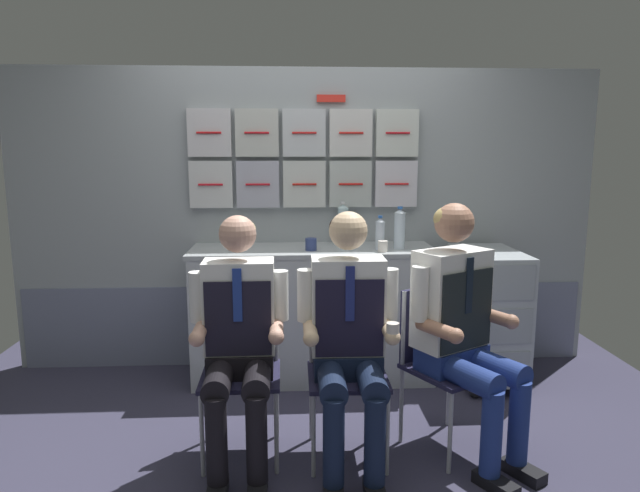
{
  "coord_description": "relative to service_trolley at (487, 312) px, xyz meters",
  "views": [
    {
      "loc": [
        -0.12,
        -2.67,
        1.58
      ],
      "look_at": [
        0.05,
        0.51,
        1.03
      ],
      "focal_mm": 31.39,
      "sensor_mm": 36.0,
      "label": 1
    }
  ],
  "objects": [
    {
      "name": "ground",
      "position": [
        -1.22,
        -0.94,
        -0.51
      ],
      "size": [
        4.8,
        4.8,
        0.04
      ],
      "primitive_type": "cube",
      "color": "#353348"
    },
    {
      "name": "galley_bulkhead",
      "position": [
        -1.22,
        0.43,
        0.59
      ],
      "size": [
        4.2,
        0.14,
        2.15
      ],
      "color": "#99A0A5",
      "rests_on": "ground"
    },
    {
      "name": "galley_counter",
      "position": [
        -1.18,
        0.15,
        -0.03
      ],
      "size": [
        1.66,
        0.53,
        0.92
      ],
      "color": "#B4BBBF",
      "rests_on": "ground"
    },
    {
      "name": "service_trolley",
      "position": [
        0.0,
        0.0,
        0.0
      ],
      "size": [
        0.4,
        0.65,
        0.91
      ],
      "color": "black",
      "rests_on": "ground"
    },
    {
      "name": "folding_chair_left",
      "position": [
        -1.6,
        -0.79,
        0.04
      ],
      "size": [
        0.41,
        0.41,
        0.85
      ],
      "color": "#A8AAAF",
      "rests_on": "ground"
    },
    {
      "name": "crew_member_left",
      "position": [
        -1.59,
        -0.95,
        0.21
      ],
      "size": [
        0.5,
        0.61,
        1.26
      ],
      "color": "black",
      "rests_on": "ground"
    },
    {
      "name": "folding_chair_right",
      "position": [
        -1.05,
        -0.83,
        0.04
      ],
      "size": [
        0.4,
        0.41,
        0.85
      ],
      "color": "#A8AAAF",
      "rests_on": "ground"
    },
    {
      "name": "crew_member_right",
      "position": [
        -1.05,
        -0.99,
        0.22
      ],
      "size": [
        0.51,
        0.62,
        1.28
      ],
      "color": "black",
      "rests_on": "ground"
    },
    {
      "name": "folding_chair_by_counter",
      "position": [
        -0.54,
        -0.78,
        0.04
      ],
      "size": [
        0.55,
        0.55,
        0.85
      ],
      "color": "#A8AAAF",
      "rests_on": "ground"
    },
    {
      "name": "crew_member_by_counter",
      "position": [
        -0.47,
        -0.92,
        0.24
      ],
      "size": [
        0.62,
        0.72,
        1.32
      ],
      "color": "black",
      "rests_on": "ground"
    },
    {
      "name": "water_bottle_tall",
      "position": [
        -0.6,
        0.09,
        0.57
      ],
      "size": [
        0.08,
        0.08,
        0.29
      ],
      "color": "silver",
      "rests_on": "galley_counter"
    },
    {
      "name": "water_bottle_short",
      "position": [
        -0.73,
        0.07,
        0.54
      ],
      "size": [
        0.06,
        0.06,
        0.23
      ],
      "color": "silver",
      "rests_on": "galley_counter"
    },
    {
      "name": "sparkling_bottle_green",
      "position": [
        -0.96,
        0.29,
        0.57
      ],
      "size": [
        0.08,
        0.08,
        0.3
      ],
      "color": "silver",
      "rests_on": "galley_counter"
    },
    {
      "name": "paper_cup_tan",
      "position": [
        -1.2,
        0.06,
        0.47
      ],
      "size": [
        0.08,
        0.08,
        0.08
      ],
      "color": "navy",
      "rests_on": "galley_counter"
    },
    {
      "name": "paper_cup_blue",
      "position": [
        -0.73,
        -0.01,
        0.47
      ],
      "size": [
        0.06,
        0.06,
        0.07
      ],
      "color": "white",
      "rests_on": "galley_counter"
    }
  ]
}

